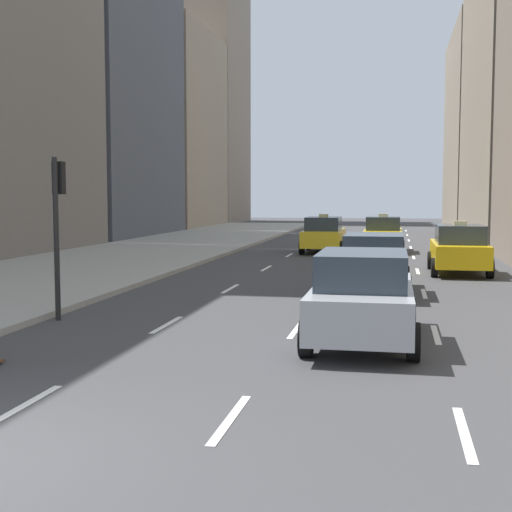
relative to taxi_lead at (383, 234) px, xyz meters
The scene contains 9 objects.
sidewalk_left 11.18m from the taxi_lead, behind, with size 8.00×66.00×0.15m, color #9E9E99.
lane_markings 6.06m from the taxi_lead, 103.51° to the right, with size 5.72×56.00×0.01m.
building_row_left 22.91m from the taxi_lead, 157.91° to the left, with size 6.00×71.80×34.59m.
taxi_lead is the anchor object (origin of this frame).
taxi_second 9.69m from the taxi_lead, 73.20° to the right, with size 2.02×4.40×1.87m.
taxi_third 2.96m from the taxi_lead, 160.95° to the right, with size 2.02×4.40×1.87m.
sedan_black_near 15.06m from the taxi_lead, 90.00° to the right, with size 2.02×4.44×1.69m.
sedan_silver_behind 21.90m from the taxi_lead, 90.00° to the right, with size 2.02×4.56×1.74m.
traffic_light_pole 21.77m from the taxi_lead, 108.11° to the right, with size 0.24×0.42×3.60m.
Camera 1 is at (4.57, -6.41, 2.78)m, focal length 50.00 mm.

